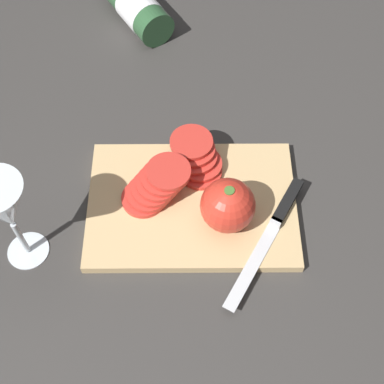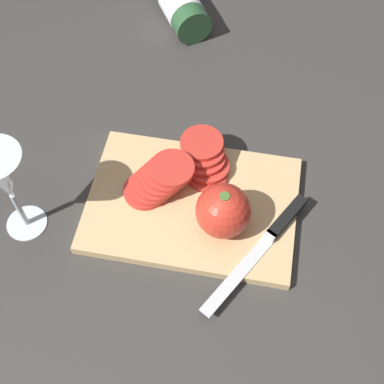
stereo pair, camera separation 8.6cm
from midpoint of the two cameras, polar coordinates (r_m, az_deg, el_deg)
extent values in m
plane|color=#383533|center=(0.89, -1.79, -3.10)|extent=(3.00, 3.00, 0.00)
cube|color=tan|center=(0.90, -2.75, -1.54)|extent=(0.35, 0.24, 0.02)
cylinder|color=#2D5633|center=(1.20, -8.10, 18.84)|extent=(0.16, 0.19, 0.08)
cylinder|color=silver|center=(1.19, -7.75, 18.48)|extent=(0.11, 0.11, 0.08)
cylinder|color=silver|center=(0.92, -19.69, -6.11)|extent=(0.07, 0.07, 0.00)
cylinder|color=silver|center=(0.88, -20.51, -4.83)|extent=(0.01, 0.01, 0.08)
cone|color=silver|center=(0.80, -22.46, -1.78)|extent=(0.08, 0.08, 0.10)
cone|color=beige|center=(0.83, -21.71, -2.95)|extent=(0.03, 0.03, 0.03)
sphere|color=red|center=(0.83, 0.89, -1.69)|extent=(0.09, 0.09, 0.09)
cylinder|color=#47702D|center=(0.80, 0.93, -0.20)|extent=(0.02, 0.02, 0.01)
cube|color=silver|center=(0.84, 3.54, -8.05)|extent=(0.10, 0.15, 0.00)
cube|color=silver|center=(0.87, 6.11, -3.52)|extent=(0.02, 0.02, 0.01)
cube|color=black|center=(0.89, 7.42, -1.25)|extent=(0.06, 0.09, 0.01)
cylinder|color=red|center=(0.92, -1.83, 2.02)|extent=(0.07, 0.07, 0.01)
cylinder|color=red|center=(0.92, -2.07, 2.79)|extent=(0.07, 0.07, 0.01)
cylinder|color=red|center=(0.91, -2.31, 3.56)|extent=(0.07, 0.07, 0.01)
cylinder|color=red|center=(0.91, -2.55, 4.34)|extent=(0.07, 0.07, 0.01)
cylinder|color=red|center=(0.91, -2.79, 5.12)|extent=(0.07, 0.07, 0.01)
cylinder|color=red|center=(0.90, -7.93, -0.88)|extent=(0.07, 0.07, 0.01)
cylinder|color=red|center=(0.89, -7.43, -0.33)|extent=(0.07, 0.07, 0.01)
cylinder|color=red|center=(0.88, -6.93, 0.23)|extent=(0.07, 0.07, 0.01)
cylinder|color=red|center=(0.88, -6.42, 0.80)|extent=(0.07, 0.07, 0.01)
cylinder|color=red|center=(0.87, -5.91, 1.37)|extent=(0.07, 0.07, 0.01)
cylinder|color=red|center=(0.87, -5.39, 1.95)|extent=(0.07, 0.07, 0.01)
camera|label=1|loc=(0.04, -92.87, -4.55)|focal=50.00mm
camera|label=2|loc=(0.04, 87.13, 4.55)|focal=50.00mm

